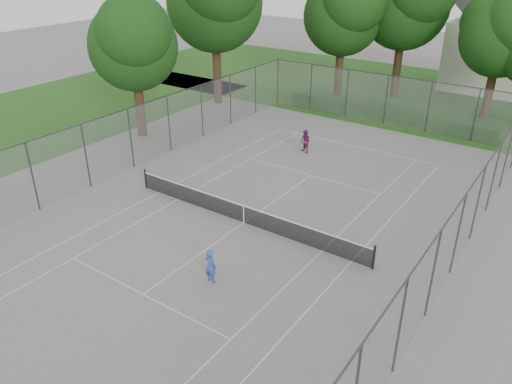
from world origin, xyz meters
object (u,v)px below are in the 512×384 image
Objects in this scene: tennis_net at (244,213)px; woman_player at (305,142)px; house at (498,45)px; girl_player at (211,266)px.

tennis_net is 8.92× the size of woman_player.
house reaches higher than girl_player.
tennis_net is 31.41m from house.
girl_player reaches higher than tennis_net.
girl_player is 0.99× the size of woman_player.
woman_player is (-1.96, 9.14, 0.21)m from tennis_net.
tennis_net is 1.36× the size of house.
girl_player is (1.58, -4.31, 0.20)m from tennis_net.
tennis_net is at bearing -64.38° from girl_player.
girl_player is at bearing -69.87° from tennis_net.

